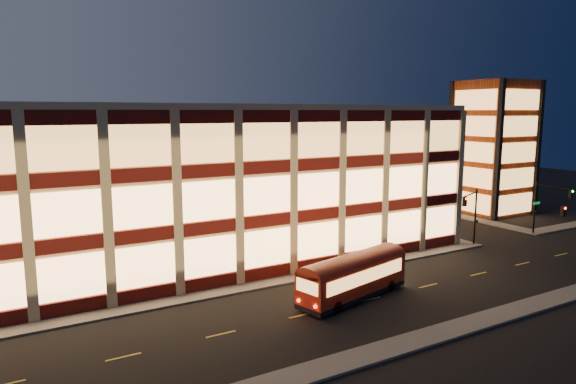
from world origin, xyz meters
TOP-DOWN VIEW (x-y plane):
  - ground at (0.00, 0.00)m, footprint 200.00×200.00m
  - sidewalk_office_south at (-3.00, 1.00)m, footprint 54.00×2.00m
  - sidewalk_office_east at (23.00, 17.00)m, footprint 2.00×30.00m
  - sidewalk_tower_south at (40.00, 1.00)m, footprint 14.00×2.00m
  - sidewalk_tower_west at (34.00, 17.00)m, footprint 2.00×30.00m
  - sidewalk_near at (0.00, -13.00)m, footprint 100.00×2.00m
  - office_building at (-2.91, 16.91)m, footprint 50.45×30.45m
  - stair_tower at (39.95, 11.95)m, footprint 8.60×8.60m
  - traffic_signal_far at (22.21, 0.24)m, footprint 3.79×1.87m
  - traffic_signal_right at (33.50, -0.62)m, footprint 1.20×4.37m
  - trolley_bus at (3.12, -5.09)m, footprint 10.24×4.74m

SIDE VIEW (x-z plane):
  - ground at x=0.00m, z-range 0.00..0.00m
  - sidewalk_office_south at x=-3.00m, z-range 0.00..0.15m
  - sidewalk_office_east at x=23.00m, z-range 0.00..0.15m
  - sidewalk_tower_south at x=40.00m, z-range 0.00..0.15m
  - sidewalk_tower_west at x=34.00m, z-range 0.00..0.15m
  - sidewalk_near at x=0.00m, z-range 0.00..0.15m
  - trolley_bus at x=3.12m, z-range 0.18..3.55m
  - traffic_signal_right at x=33.50m, z-range 1.10..7.10m
  - traffic_signal_far at x=22.21m, z-range 1.11..7.11m
  - office_building at x=-2.91m, z-range 0.00..14.50m
  - stair_tower at x=39.95m, z-range -0.01..17.99m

